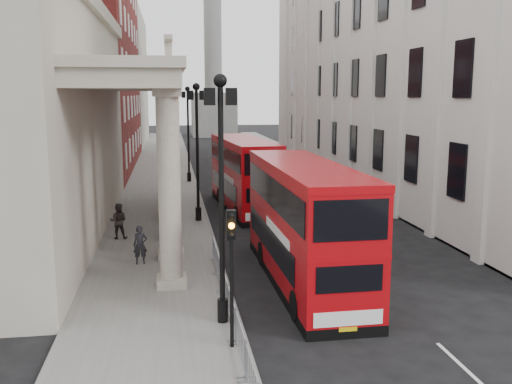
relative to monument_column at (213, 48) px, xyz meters
name	(u,v)px	position (x,y,z in m)	size (l,w,h in m)	color
ground	(258,381)	(-6.00, -92.00, -15.98)	(260.00, 260.00, 0.00)	black
sidewalk_west	(161,194)	(-9.00, -62.00, -15.92)	(6.00, 140.00, 0.12)	slate
sidewalk_east	(364,189)	(7.50, -62.00, -15.92)	(3.00, 140.00, 0.12)	slate
kerb	(199,193)	(-6.05, -62.00, -15.91)	(0.20, 140.00, 0.14)	slate
portico_building	(14,128)	(-16.50, -74.00, -9.98)	(9.00, 28.00, 12.00)	gray
brick_building	(87,62)	(-16.50, -44.00, -4.98)	(9.00, 32.00, 22.00)	maroon
west_building_far	(115,80)	(-16.50, -12.00, -5.98)	(9.00, 30.00, 20.00)	gray
east_building	(390,36)	(10.00, -60.00, -3.48)	(8.00, 55.00, 25.00)	silver
monument_column	(213,48)	(0.00, 0.00, 0.00)	(8.00, 8.00, 54.20)	#60605E
lamp_post_south	(221,183)	(-6.60, -88.00, -11.07)	(1.05, 0.44, 8.32)	black
lamp_post_mid	(197,143)	(-6.60, -72.00, -11.07)	(1.05, 0.44, 8.32)	black
lamp_post_north	(188,127)	(-6.60, -56.00, -11.07)	(1.05, 0.44, 8.32)	black
traffic_light	(231,253)	(-6.50, -90.02, -12.88)	(0.28, 0.33, 4.30)	black
crowd_barriers	(236,326)	(-6.35, -89.78, -15.31)	(0.50, 18.75, 1.10)	gray
bus_near	(305,221)	(-2.81, -84.02, -13.37)	(2.97, 11.63, 5.01)	#A9070D
bus_far	(244,173)	(-3.31, -68.50, -13.47)	(3.58, 11.32, 4.81)	#B1080D
pedestrian_a	(140,245)	(-9.69, -80.72, -14.98)	(0.64, 0.42, 1.76)	black
pedestrian_b	(118,221)	(-11.07, -75.85, -14.90)	(0.93, 0.73, 1.92)	black
pedestrian_c	(166,203)	(-8.57, -70.35, -15.04)	(0.80, 0.52, 1.65)	black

